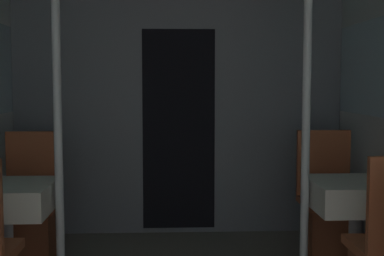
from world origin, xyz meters
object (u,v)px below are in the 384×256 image
object	(u,v)px
dining_table_right_1	(356,200)
chair_right_far_1	(328,221)
dining_table_left_1	(6,204)
chair_left_far_1	(30,225)
support_pole_left_1	(58,122)
support_pole_right_1	(306,121)

from	to	relation	value
dining_table_right_1	chair_right_far_1	distance (m)	0.64
dining_table_left_1	chair_left_far_1	world-z (taller)	chair_left_far_1
dining_table_right_1	chair_right_far_1	size ratio (longest dim) A/B	0.73
support_pole_left_1	dining_table_left_1	bearing A→B (deg)	180.00
chair_right_far_1	support_pole_right_1	world-z (taller)	support_pole_right_1
chair_right_far_1	support_pole_right_1	size ratio (longest dim) A/B	0.44
dining_table_left_1	support_pole_left_1	bearing A→B (deg)	-0.00
dining_table_left_1	support_pole_right_1	size ratio (longest dim) A/B	0.33
chair_left_far_1	chair_right_far_1	bearing A→B (deg)	-180.00
chair_left_far_1	support_pole_right_1	world-z (taller)	support_pole_right_1
support_pole_left_1	support_pole_right_1	xyz separation A→B (m)	(1.55, 0.00, 0.00)
support_pole_right_1	support_pole_left_1	bearing A→B (deg)	180.00
dining_table_right_1	chair_right_far_1	world-z (taller)	chair_right_far_1
chair_left_far_1	support_pole_left_1	bearing A→B (deg)	120.37
dining_table_right_1	support_pole_right_1	world-z (taller)	support_pole_right_1
support_pole_left_1	dining_table_right_1	world-z (taller)	support_pole_left_1
chair_left_far_1	support_pole_right_1	xyz separation A→B (m)	(1.89, -0.57, 0.80)
support_pole_left_1	support_pole_right_1	size ratio (longest dim) A/B	1.00
chair_left_far_1	support_pole_right_1	size ratio (longest dim) A/B	0.44
dining_table_right_1	support_pole_right_1	size ratio (longest dim) A/B	0.33
support_pole_left_1	chair_right_far_1	distance (m)	2.13
chair_right_far_1	support_pole_right_1	bearing A→B (deg)	59.63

